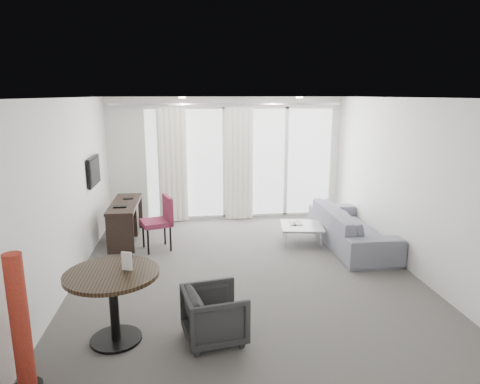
{
  "coord_description": "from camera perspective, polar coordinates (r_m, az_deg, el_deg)",
  "views": [
    {
      "loc": [
        -0.81,
        -6.1,
        2.64
      ],
      "look_at": [
        0.0,
        0.6,
        1.1
      ],
      "focal_mm": 32.0,
      "sensor_mm": 36.0,
      "label": 1
    }
  ],
  "objects": [
    {
      "name": "floor",
      "position": [
        6.7,
        0.63,
        -10.36
      ],
      "size": [
        5.0,
        6.0,
        0.0
      ],
      "primitive_type": "cube",
      "color": "#524F4B",
      "rests_on": "ground"
    },
    {
      "name": "ceiling",
      "position": [
        6.16,
        0.69,
        12.48
      ],
      "size": [
        5.0,
        6.0,
        0.0
      ],
      "primitive_type": "cube",
      "color": "white",
      "rests_on": "ground"
    },
    {
      "name": "wall_left",
      "position": [
        6.47,
        -21.86,
        -0.04
      ],
      "size": [
        0.0,
        6.0,
        2.6
      ],
      "primitive_type": "cube",
      "color": "silver",
      "rests_on": "ground"
    },
    {
      "name": "wall_right",
      "position": [
        7.07,
        21.18,
        1.05
      ],
      "size": [
        0.0,
        6.0,
        2.6
      ],
      "primitive_type": "cube",
      "color": "silver",
      "rests_on": "ground"
    },
    {
      "name": "wall_front",
      "position": [
        3.48,
        7.25,
        -9.94
      ],
      "size": [
        5.0,
        0.0,
        2.6
      ],
      "primitive_type": "cube",
      "color": "silver",
      "rests_on": "ground"
    },
    {
      "name": "window_panel",
      "position": [
        9.27,
        0.07,
        3.91
      ],
      "size": [
        4.0,
        0.02,
        2.38
      ],
      "primitive_type": null,
      "color": "white",
      "rests_on": "ground"
    },
    {
      "name": "window_frame",
      "position": [
        9.25,
        0.08,
        3.9
      ],
      "size": [
        4.1,
        0.06,
        2.44
      ],
      "primitive_type": null,
      "color": "white",
      "rests_on": "ground"
    },
    {
      "name": "curtain_left",
      "position": [
        9.04,
        -8.97,
        3.53
      ],
      "size": [
        0.6,
        0.2,
        2.38
      ],
      "primitive_type": null,
      "color": "white",
      "rests_on": "ground"
    },
    {
      "name": "curtain_right",
      "position": [
        9.1,
        -0.12,
        3.74
      ],
      "size": [
        0.6,
        0.2,
        2.38
      ],
      "primitive_type": null,
      "color": "white",
      "rests_on": "ground"
    },
    {
      "name": "curtain_track",
      "position": [
        8.96,
        -1.74,
        11.63
      ],
      "size": [
        4.8,
        0.04,
        0.04
      ],
      "primitive_type": null,
      "color": "#B2B2B7",
      "rests_on": "ceiling"
    },
    {
      "name": "downlight_a",
      "position": [
        7.7,
        -7.74,
        12.36
      ],
      "size": [
        0.12,
        0.12,
        0.02
      ],
      "primitive_type": "cylinder",
      "color": "#FFE0B2",
      "rests_on": "ceiling"
    },
    {
      "name": "downlight_b",
      "position": [
        7.96,
        7.92,
        12.37
      ],
      "size": [
        0.12,
        0.12,
        0.02
      ],
      "primitive_type": "cylinder",
      "color": "#FFE0B2",
      "rests_on": "ceiling"
    },
    {
      "name": "desk",
      "position": [
        8.18,
        -14.97,
        -3.81
      ],
      "size": [
        0.47,
        1.52,
        0.71
      ],
      "primitive_type": null,
      "color": "black",
      "rests_on": "floor"
    },
    {
      "name": "tv",
      "position": [
        7.84,
        -18.93,
        2.68
      ],
      "size": [
        0.05,
        0.8,
        0.5
      ],
      "primitive_type": null,
      "color": "black",
      "rests_on": "wall_left"
    },
    {
      "name": "desk_chair",
      "position": [
        7.54,
        -11.12,
        -4.12
      ],
      "size": [
        0.64,
        0.61,
        0.94
      ],
      "primitive_type": null,
      "rotation": [
        0.0,
        0.0,
        0.3
      ],
      "color": "maroon",
      "rests_on": "floor"
    },
    {
      "name": "round_table",
      "position": [
        4.98,
        -16.45,
        -14.46
      ],
      "size": [
        1.32,
        1.32,
        0.8
      ],
      "primitive_type": null,
      "rotation": [
        0.0,
        0.0,
        -0.42
      ],
      "color": "black",
      "rests_on": "floor"
    },
    {
      "name": "menu_card",
      "position": [
        4.85,
        -14.73,
        -10.92
      ],
      "size": [
        0.11,
        0.05,
        0.2
      ],
      "primitive_type": null,
      "rotation": [
        0.0,
        0.0,
        -0.32
      ],
      "color": "white",
      "rests_on": "round_table"
    },
    {
      "name": "red_lamp",
      "position": [
        4.44,
        -27.28,
        -15.25
      ],
      "size": [
        0.27,
        0.27,
        1.31
      ],
      "primitive_type": "cylinder",
      "rotation": [
        0.0,
        0.0,
        0.03
      ],
      "color": "maroon",
      "rests_on": "floor"
    },
    {
      "name": "tub_armchair",
      "position": [
        4.86,
        -3.42,
        -16.03
      ],
      "size": [
        0.76,
        0.74,
        0.59
      ],
      "primitive_type": "imported",
      "rotation": [
        0.0,
        0.0,
        1.76
      ],
      "color": "#252525",
      "rests_on": "floor"
    },
    {
      "name": "coffee_table",
      "position": [
        7.89,
        8.21,
        -5.56
      ],
      "size": [
        0.84,
        0.84,
        0.33
      ],
      "primitive_type": null,
      "rotation": [
        0.0,
        0.0,
        -0.15
      ],
      "color": "gray",
      "rests_on": "floor"
    },
    {
      "name": "remote",
      "position": [
        7.87,
        7.26,
        -4.1
      ],
      "size": [
        0.07,
        0.18,
        0.02
      ],
      "primitive_type": null,
      "rotation": [
        0.0,
        0.0,
        -0.09
      ],
      "color": "black",
      "rests_on": "coffee_table"
    },
    {
      "name": "magazine",
      "position": [
        7.94,
        7.47,
        -3.96
      ],
      "size": [
        0.27,
        0.32,
        0.02
      ],
      "primitive_type": null,
      "rotation": [
        0.0,
        0.0,
        -0.12
      ],
      "color": "gray",
      "rests_on": "coffee_table"
    },
    {
      "name": "sofa",
      "position": [
        7.87,
        14.6,
        -4.57
      ],
      "size": [
        0.91,
        2.32,
        0.68
      ],
      "primitive_type": "imported",
      "rotation": [
        0.0,
        0.0,
        1.57
      ],
      "color": "slate",
      "rests_on": "floor"
    },
    {
      "name": "terrace_slab",
      "position": [
        11.0,
        -0.89,
        -1.36
      ],
      "size": [
        5.6,
        3.0,
        0.12
      ],
      "primitive_type": "cube",
      "color": "#4D4D50",
      "rests_on": "ground"
    },
    {
      "name": "rattan_chair_a",
      "position": [
        10.42,
        2.96,
        0.64
      ],
      "size": [
        0.73,
        0.73,
        0.88
      ],
      "primitive_type": null,
      "rotation": [
        0.0,
        0.0,
        -0.26
      ],
      "color": "brown",
      "rests_on": "terrace_slab"
    },
    {
      "name": "rattan_chair_b",
      "position": [
        11.64,
        7.36,
        1.53
      ],
      "size": [
        0.63,
        0.63,
        0.75
      ],
      "primitive_type": null,
      "rotation": [
        0.0,
        0.0,
        -0.28
      ],
      "color": "brown",
      "rests_on": "terrace_slab"
    },
    {
      "name": "rattan_table",
      "position": [
        11.01,
        6.53,
        0.37
      ],
      "size": [
        0.68,
        0.68,
        0.55
      ],
      "primitive_type": null,
      "rotation": [
        0.0,
        0.0,
        0.27
      ],
      "color": "brown",
      "rests_on": "terrace_slab"
    },
    {
      "name": "balustrade",
      "position": [
        12.29,
        -1.61,
        2.82
      ],
      "size": [
        5.5,
        0.06,
        1.05
      ],
      "primitive_type": null,
      "color": "#B2B2B7",
      "rests_on": "terrace_slab"
    }
  ]
}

